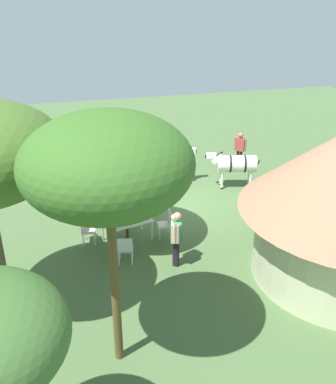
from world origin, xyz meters
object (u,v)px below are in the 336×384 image
at_px(patio_dining_table, 127,222).
at_px(striped_lounge_chair, 266,205).
at_px(patio_chair_west_end, 86,228).
at_px(patio_chair_near_hut, 125,248).
at_px(zebra_toward_hut, 101,170).
at_px(guest_beside_umbrella, 175,235).
at_px(zebra_by_umbrella, 167,160).
at_px(patio_chair_east_end, 128,208).
at_px(acacia_tree_left_background, 107,165).
at_px(patio_chair_near_lawn, 167,223).
at_px(zebra_nearest_camera, 235,164).
at_px(guest_behind_table, 177,234).
at_px(shade_umbrella, 124,164).
at_px(standing_watcher, 240,147).

bearing_deg(patio_dining_table, striped_lounge_chair, -173.02).
distance_m(patio_chair_west_end, patio_chair_near_hut, 1.77).
bearing_deg(zebra_toward_hut, guest_beside_umbrella, -129.47).
relative_size(patio_chair_west_end, patio_chair_near_hut, 1.00).
bearing_deg(guest_beside_umbrella, patio_chair_near_hut, 91.64).
height_order(patio_chair_near_hut, zebra_by_umbrella, zebra_by_umbrella).
distance_m(patio_chair_near_hut, zebra_toward_hut, 5.06).
height_order(patio_chair_east_end, patio_chair_near_hut, same).
bearing_deg(patio_chair_east_end, guest_beside_umbrella, 117.61).
bearing_deg(guest_beside_umbrella, zebra_toward_hut, 32.74).
bearing_deg(patio_chair_west_end, zebra_toward_hut, 173.93).
relative_size(patio_chair_west_end, zebra_toward_hut, 0.46).
bearing_deg(acacia_tree_left_background, striped_lounge_chair, -139.12).
distance_m(guest_beside_umbrella, striped_lounge_chair, 4.75).
relative_size(patio_chair_near_lawn, patio_chair_near_hut, 1.00).
bearing_deg(patio_chair_near_lawn, patio_dining_table, 90.00).
relative_size(patio_chair_near_lawn, zebra_nearest_camera, 0.42).
distance_m(patio_dining_table, guest_behind_table, 2.10).
bearing_deg(acacia_tree_left_background, patio_chair_east_end, -102.17).
distance_m(shade_umbrella, zebra_by_umbrella, 5.08).
relative_size(guest_beside_umbrella, guest_behind_table, 0.97).
relative_size(striped_lounge_chair, acacia_tree_left_background, 0.15).
distance_m(striped_lounge_chair, acacia_tree_left_background, 9.28).
height_order(patio_chair_near_lawn, patio_chair_near_hut, same).
distance_m(patio_chair_near_lawn, striped_lounge_chair, 3.98).
bearing_deg(guest_beside_umbrella, zebra_by_umbrella, 5.04).
distance_m(shade_umbrella, zebra_toward_hut, 4.12).
bearing_deg(patio_chair_east_end, patio_chair_west_end, 46.38).
bearing_deg(patio_chair_west_end, guest_beside_umbrella, 60.70).
bearing_deg(acacia_tree_left_background, patio_chair_near_lawn, -116.57).
distance_m(shade_umbrella, zebra_nearest_camera, 6.00).
xyz_separation_m(guest_beside_umbrella, striped_lounge_chair, (-4.09, -2.30, -0.74)).
xyz_separation_m(shade_umbrella, patio_chair_near_hut, (0.28, 1.26, -2.11)).
height_order(guest_beside_umbrella, zebra_toward_hut, guest_beside_umbrella).
bearing_deg(standing_watcher, patio_chair_west_end, 80.78).
xyz_separation_m(patio_chair_east_end, acacia_tree_left_background, (1.30, 6.02, 4.01)).
xyz_separation_m(standing_watcher, striped_lounge_chair, (0.77, 4.18, -0.74)).
xyz_separation_m(patio_dining_table, zebra_toward_hut, (0.33, -3.77, 0.34)).
distance_m(patio_dining_table, zebra_nearest_camera, 5.78).
bearing_deg(patio_chair_west_end, patio_dining_table, 90.00).
height_order(patio_chair_near_lawn, guest_beside_umbrella, guest_beside_umbrella).
xyz_separation_m(guest_beside_umbrella, guest_behind_table, (-0.05, 0.05, 0.04)).
bearing_deg(striped_lounge_chair, acacia_tree_left_background, 129.64).
xyz_separation_m(shade_umbrella, standing_watcher, (-5.96, -4.82, -1.63)).
bearing_deg(standing_watcher, zebra_toward_hut, 57.62).
height_order(patio_chair_east_end, patio_chair_west_end, same).
distance_m(patio_chair_near_lawn, guest_beside_umbrella, 1.64).
relative_size(shade_umbrella, patio_chair_east_end, 3.74).
height_order(zebra_by_umbrella, acacia_tree_left_background, acacia_tree_left_background).
distance_m(patio_chair_west_end, striped_lounge_chair, 6.48).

